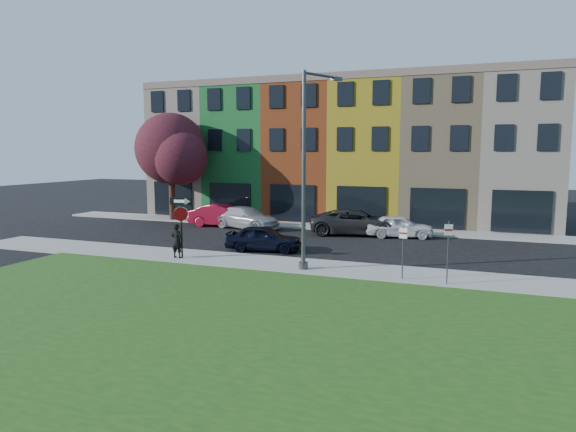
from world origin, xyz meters
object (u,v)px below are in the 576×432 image
at_px(stop_sign, 181,215).
at_px(street_lamp, 307,171).
at_px(man, 177,241).
at_px(sedan_near, 264,238).

xyz_separation_m(stop_sign, street_lamp, (6.29, 0.01, 2.17)).
bearing_deg(stop_sign, man, -157.52).
xyz_separation_m(stop_sign, man, (-0.18, -0.13, -1.23)).
bearing_deg(sedan_near, street_lamp, -144.00).
distance_m(stop_sign, street_lamp, 6.65).
relative_size(stop_sign, sedan_near, 0.69).
bearing_deg(street_lamp, sedan_near, 159.33).
height_order(sedan_near, street_lamp, street_lamp).
distance_m(man, street_lamp, 7.31).
relative_size(man, street_lamp, 0.20).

